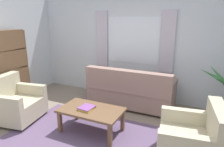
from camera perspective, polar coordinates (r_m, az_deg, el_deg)
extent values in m
plane|color=gray|center=(3.53, -7.35, -18.57)|extent=(6.24, 6.24, 0.00)
cube|color=silver|center=(5.02, 6.14, 7.75)|extent=(5.32, 0.12, 2.60)
cube|color=white|center=(4.94, 5.96, 9.39)|extent=(1.30, 0.01, 1.10)
cube|color=silver|center=(5.25, -2.86, 9.81)|extent=(0.32, 0.06, 1.40)
cube|color=silver|center=(4.71, 15.51, 8.61)|extent=(0.32, 0.06, 1.40)
cube|color=#604C6B|center=(3.53, -7.35, -18.49)|extent=(2.76, 1.92, 0.01)
cube|color=gray|center=(4.68, 5.48, -6.14)|extent=(1.90, 0.80, 0.38)
cube|color=gray|center=(4.25, 4.16, -2.21)|extent=(1.90, 0.20, 0.48)
cube|color=gray|center=(4.38, 16.38, -3.95)|extent=(0.16, 0.80, 0.24)
cube|color=gray|center=(4.92, -4.01, -1.20)|extent=(0.16, 0.80, 0.24)
cylinder|color=brown|center=(4.85, 16.24, -8.73)|extent=(0.06, 0.06, 0.06)
cylinder|color=brown|center=(5.33, -2.14, -5.84)|extent=(0.06, 0.06, 0.06)
cylinder|color=brown|center=(4.31, 14.91, -11.81)|extent=(0.06, 0.06, 0.06)
cylinder|color=brown|center=(4.85, -5.41, -8.17)|extent=(0.06, 0.06, 0.06)
cube|color=#BCB293|center=(4.44, -25.07, -9.03)|extent=(0.93, 0.96, 0.36)
cube|color=#BCB293|center=(4.51, -28.87, -3.52)|extent=(0.32, 0.86, 0.46)
cube|color=#BCB293|center=(4.09, -28.77, -7.16)|extent=(0.81, 0.25, 0.22)
cube|color=#BCB293|center=(4.59, -22.61, -4.04)|extent=(0.81, 0.25, 0.22)
cylinder|color=brown|center=(4.11, -24.32, -14.23)|extent=(0.05, 0.05, 0.06)
cylinder|color=brown|center=(4.58, -18.89, -10.49)|extent=(0.05, 0.05, 0.06)
cylinder|color=brown|center=(4.95, -25.12, -9.15)|extent=(0.05, 0.05, 0.06)
cube|color=#BCB293|center=(3.15, 20.71, -19.04)|extent=(0.91, 0.94, 0.36)
cube|color=#BCB293|center=(2.99, 27.93, -12.70)|extent=(0.30, 0.86, 0.46)
cube|color=#BCB293|center=(3.31, 20.87, -11.40)|extent=(0.81, 0.23, 0.22)
cube|color=#BCB293|center=(2.69, 21.75, -18.20)|extent=(0.81, 0.23, 0.22)
cylinder|color=brown|center=(3.53, 14.62, -18.43)|extent=(0.05, 0.05, 0.06)
cube|color=brown|center=(3.58, -5.94, -10.31)|extent=(1.10, 0.64, 0.04)
cube|color=brown|center=(3.75, -14.57, -13.25)|extent=(0.06, 0.06, 0.40)
cube|color=brown|center=(3.28, -0.57, -17.23)|extent=(0.06, 0.06, 0.40)
cube|color=brown|center=(4.11, -9.92, -10.26)|extent=(0.06, 0.06, 0.40)
cube|color=brown|center=(3.69, 3.03, -13.24)|extent=(0.06, 0.06, 0.40)
cube|color=gold|center=(3.56, -7.08, -9.87)|extent=(0.21, 0.26, 0.03)
cube|color=#7F478C|center=(3.56, -7.23, -9.49)|extent=(0.25, 0.27, 0.02)
cone|color=#38753D|center=(4.43, 27.98, -0.42)|extent=(0.45, 0.40, 0.42)
cone|color=#38753D|center=(4.25, 27.09, -0.72)|extent=(0.60, 0.14, 0.34)
cone|color=#38753D|center=(4.12, 28.38, -1.71)|extent=(0.43, 0.45, 0.34)
cube|color=brown|center=(5.37, -23.90, 2.13)|extent=(0.30, 0.04, 1.70)
cube|color=brown|center=(4.99, -26.67, 0.85)|extent=(0.02, 0.90, 1.70)
cube|color=brown|center=(5.35, -26.52, -7.73)|extent=(0.30, 0.86, 0.02)
cube|color=brown|center=(5.20, -27.08, -3.41)|extent=(0.30, 0.86, 0.02)
cube|color=brown|center=(5.10, -27.67, 1.12)|extent=(0.30, 0.86, 0.02)
cube|color=brown|center=(5.02, -28.27, 5.82)|extent=(0.30, 0.86, 0.02)
cube|color=brown|center=(4.98, -28.91, 10.63)|extent=(0.30, 0.86, 0.02)
cube|color=beige|center=(5.28, -24.88, 3.44)|extent=(0.27, 0.08, 0.25)
cube|color=gold|center=(5.23, -25.55, 3.06)|extent=(0.27, 0.07, 0.22)
cube|color=orange|center=(5.17, -26.34, 2.82)|extent=(0.28, 0.10, 0.21)
cube|color=beige|center=(5.12, -27.14, 2.73)|extent=(0.27, 0.06, 0.24)
cube|color=#B23833|center=(5.07, -27.84, 2.41)|extent=(0.28, 0.08, 0.22)
cube|color=#B23833|center=(5.01, -28.78, 2.59)|extent=(0.27, 0.09, 0.29)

